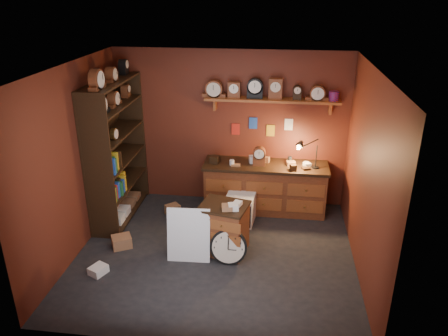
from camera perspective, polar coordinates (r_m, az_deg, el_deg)
floor at (r=6.55m, az=-1.14°, el=-11.08°), size 4.00×4.00×0.00m
room_shell at (r=5.86m, az=-0.68°, el=3.58°), size 4.02×3.62×2.71m
shelving_unit at (r=7.28m, az=-14.15°, el=2.87°), size 0.47×1.60×2.58m
workbench at (r=7.55m, az=5.38°, el=-2.18°), size 2.10×0.66×1.36m
low_cabinet at (r=6.39m, az=-0.02°, el=-7.64°), size 0.77×0.69×0.85m
big_round_clock at (r=6.22m, az=0.59°, el=-10.26°), size 0.52×0.17×0.52m
white_panel at (r=6.46m, az=-4.55°, el=-11.72°), size 0.61×0.20×0.80m
mini_fridge at (r=7.22m, az=2.11°, el=-5.39°), size 0.50×0.52×0.48m
floor_box_a at (r=6.83m, az=-13.22°, el=-9.35°), size 0.36×0.34×0.17m
floor_box_b at (r=6.36m, az=-16.10°, el=-12.68°), size 0.27×0.28×0.11m
floor_box_c at (r=7.58m, az=-6.72°, el=-5.40°), size 0.29×0.29×0.17m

